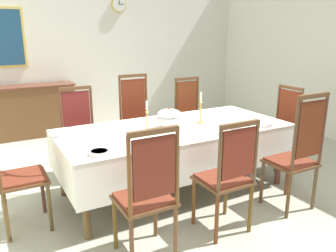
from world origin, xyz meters
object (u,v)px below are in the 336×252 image
chair_north_b (137,120)px  sideboard (33,111)px  bowl_far_left (241,128)px  spoon_primary (227,131)px  chair_north_c (191,115)px  chair_head_west (14,170)px  chair_south_c (297,153)px  bowl_near_right (266,124)px  chair_north_a (81,131)px  chair_head_east (281,124)px  chair_south_a (147,193)px  candlestick_east (201,111)px  soup_tureen (169,118)px  chair_south_b (227,174)px  spoon_secondary (272,124)px  candlestick_west (147,119)px  mounted_clock (119,4)px  dining_table (175,133)px  bowl_far_right (99,152)px  bowl_near_left (221,132)px

chair_north_b → sideboard: chair_north_b is taller
bowl_far_left → spoon_primary: bowl_far_left is taller
chair_north_c → chair_head_west: chair_head_west is taller
chair_south_c → bowl_near_right: 0.55m
bowl_far_left → chair_north_b: bearing=113.0°
chair_north_a → chair_head_east: 2.67m
chair_south_a → candlestick_east: (1.16, 0.98, 0.32)m
soup_tureen → chair_south_a: bearing=-127.1°
chair_south_b → candlestick_east: (0.37, 0.97, 0.34)m
soup_tureen → spoon_secondary: size_ratio=1.66×
chair_head_east → bowl_near_right: bearing=121.4°
chair_head_west → chair_head_east: (3.35, 0.00, -0.02)m
bowl_near_right → chair_head_east: bearing=31.4°
chair_south_a → candlestick_west: chair_south_a is taller
bowl_near_right → spoon_secondary: (0.12, 0.03, -0.02)m
mounted_clock → chair_south_c: bearing=-87.5°
candlestick_east → chair_south_b: bearing=-110.6°
spoon_secondary → mounted_clock: (-0.38, 3.73, 1.52)m
chair_north_a → candlestick_west: (0.47, -0.98, 0.31)m
dining_table → sideboard: sideboard is taller
chair_north_b → soup_tureen: 1.02m
chair_north_b → soup_tureen: size_ratio=4.20×
chair_south_b → sideboard: size_ratio=0.75×
chair_north_b → chair_north_c: chair_north_b is taller
chair_south_b → chair_north_b: bearing=90.0°
candlestick_east → spoon_secondary: candlestick_east is taller
candlestick_west → mounted_clock: (1.00, 3.29, 1.40)m
chair_north_c → chair_head_east: (0.83, -0.98, -0.02)m
soup_tureen → chair_head_east: bearing=0.0°
dining_table → chair_south_b: (-0.02, -0.97, -0.12)m
chair_head_east → candlestick_west: size_ratio=3.27×
chair_south_a → spoon_primary: size_ratio=6.42×
dining_table → mounted_clock: 3.72m
candlestick_west → mounted_clock: bearing=73.1°
bowl_far_right → mounted_clock: size_ratio=0.62×
bowl_near_right → mounted_clock: 4.05m
candlestick_east → mounted_clock: mounted_clock is taller
chair_north_b → candlestick_east: size_ratio=3.37×
bowl_far_left → mounted_clock: mounted_clock is taller
chair_north_b → bowl_far_right: chair_north_b is taller
chair_north_a → candlestick_east: bearing=139.8°
dining_table → bowl_near_left: 0.54m
mounted_clock → bowl_far_right: bearing=-114.2°
chair_south_c → spoon_primary: 0.73m
bowl_far_right → sideboard: sideboard is taller
chair_south_c → soup_tureen: size_ratio=4.21×
soup_tureen → bowl_near_right: bearing=-25.2°
spoon_primary → spoon_secondary: bearing=8.9°
chair_south_c → mounted_clock: bearing=92.5°
chair_north_c → bowl_near_left: size_ratio=7.80×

